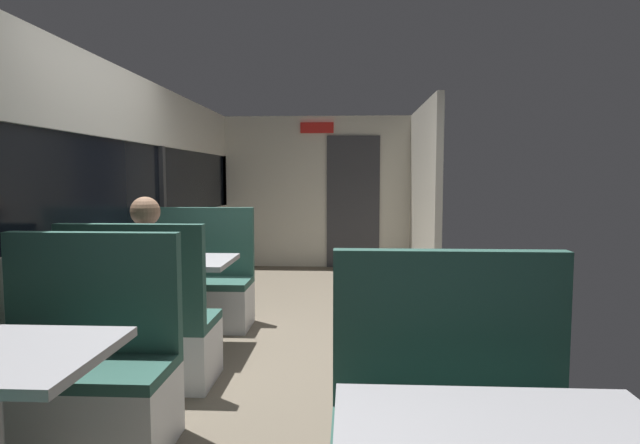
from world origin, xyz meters
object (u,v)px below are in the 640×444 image
(dining_table_mid_window, at_px, (175,272))
(bench_mid_window_facing_end, at_px, (143,336))
(seated_passenger, at_px, (146,303))
(bench_mid_window_facing_entry, at_px, (200,291))
(bench_near_window_facing_entry, at_px, (81,384))

(dining_table_mid_window, distance_m, bench_mid_window_facing_end, 0.77)
(seated_passenger, bearing_deg, bench_mid_window_facing_entry, 90.00)
(bench_mid_window_facing_end, height_order, seated_passenger, seated_passenger)
(bench_mid_window_facing_end, distance_m, bench_mid_window_facing_entry, 1.40)
(dining_table_mid_window, height_order, seated_passenger, seated_passenger)
(bench_mid_window_facing_entry, bearing_deg, bench_mid_window_facing_end, -90.00)
(bench_mid_window_facing_end, relative_size, bench_mid_window_facing_entry, 1.00)
(bench_near_window_facing_entry, distance_m, bench_mid_window_facing_end, 0.83)
(bench_mid_window_facing_end, distance_m, seated_passenger, 0.22)
(dining_table_mid_window, bearing_deg, bench_mid_window_facing_entry, 90.00)
(bench_near_window_facing_entry, distance_m, bench_mid_window_facing_entry, 2.23)
(dining_table_mid_window, xyz_separation_m, seated_passenger, (0.00, -0.63, -0.10))
(bench_mid_window_facing_entry, bearing_deg, dining_table_mid_window, -90.00)
(bench_mid_window_facing_entry, distance_m, seated_passenger, 1.34)
(bench_mid_window_facing_end, relative_size, seated_passenger, 0.87)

